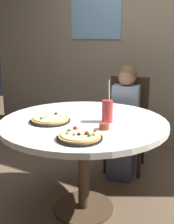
{
  "coord_description": "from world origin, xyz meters",
  "views": [
    {
      "loc": [
        1.02,
        -1.72,
        1.35
      ],
      "look_at": [
        0.0,
        0.05,
        0.8
      ],
      "focal_mm": 44.96,
      "sensor_mm": 36.0,
      "label": 1
    }
  ],
  "objects_px": {
    "pizza_cheese": "(80,136)",
    "soda_cup": "(107,111)",
    "diner_child": "(124,127)",
    "dining_table": "(84,132)",
    "pizza_veggie": "(50,119)",
    "sauce_bowl": "(104,126)",
    "chair_wooden": "(127,118)"
  },
  "relations": [
    {
      "from": "pizza_cheese",
      "to": "soda_cup",
      "type": "xyz_separation_m",
      "value": [
        -0.01,
        0.4,
        0.06
      ]
    },
    {
      "from": "diner_child",
      "to": "soda_cup",
      "type": "distance_m",
      "value": 0.8
    },
    {
      "from": "soda_cup",
      "to": "diner_child",
      "type": "bearing_deg",
      "value": 102.45
    },
    {
      "from": "dining_table",
      "to": "pizza_cheese",
      "type": "bearing_deg",
      "value": -62.83
    },
    {
      "from": "pizza_veggie",
      "to": "pizza_cheese",
      "type": "height_order",
      "value": "pizza_cheese"
    },
    {
      "from": "pizza_veggie",
      "to": "sauce_bowl",
      "type": "relative_size",
      "value": 4.22
    },
    {
      "from": "soda_cup",
      "to": "pizza_cheese",
      "type": "bearing_deg",
      "value": -88.27
    },
    {
      "from": "dining_table",
      "to": "chair_wooden",
      "type": "xyz_separation_m",
      "value": [
        -0.02,
        0.93,
        -0.13
      ]
    },
    {
      "from": "chair_wooden",
      "to": "pizza_cheese",
      "type": "distance_m",
      "value": 1.33
    },
    {
      "from": "pizza_veggie",
      "to": "soda_cup",
      "type": "xyz_separation_m",
      "value": [
        0.36,
        0.2,
        0.07
      ]
    },
    {
      "from": "diner_child",
      "to": "pizza_cheese",
      "type": "relative_size",
      "value": 3.85
    },
    {
      "from": "chair_wooden",
      "to": "pizza_veggie",
      "type": "height_order",
      "value": "chair_wooden"
    },
    {
      "from": "pizza_cheese",
      "to": "chair_wooden",
      "type": "bearing_deg",
      "value": 98.97
    },
    {
      "from": "diner_child",
      "to": "chair_wooden",
      "type": "bearing_deg",
      "value": 101.17
    },
    {
      "from": "soda_cup",
      "to": "sauce_bowl",
      "type": "height_order",
      "value": "soda_cup"
    },
    {
      "from": "dining_table",
      "to": "sauce_bowl",
      "type": "height_order",
      "value": "sauce_bowl"
    },
    {
      "from": "pizza_veggie",
      "to": "sauce_bowl",
      "type": "height_order",
      "value": "pizza_veggie"
    },
    {
      "from": "pizza_veggie",
      "to": "soda_cup",
      "type": "height_order",
      "value": "soda_cup"
    },
    {
      "from": "dining_table",
      "to": "pizza_veggie",
      "type": "distance_m",
      "value": 0.27
    },
    {
      "from": "dining_table",
      "to": "pizza_cheese",
      "type": "height_order",
      "value": "pizza_cheese"
    },
    {
      "from": "chair_wooden",
      "to": "pizza_cheese",
      "type": "height_order",
      "value": "chair_wooden"
    },
    {
      "from": "diner_child",
      "to": "pizza_veggie",
      "type": "xyz_separation_m",
      "value": [
        -0.21,
        -0.91,
        0.28
      ]
    },
    {
      "from": "dining_table",
      "to": "soda_cup",
      "type": "relative_size",
      "value": 4.05
    },
    {
      "from": "chair_wooden",
      "to": "pizza_cheese",
      "type": "bearing_deg",
      "value": -81.03
    },
    {
      "from": "sauce_bowl",
      "to": "pizza_cheese",
      "type": "bearing_deg",
      "value": -100.57
    },
    {
      "from": "diner_child",
      "to": "sauce_bowl",
      "type": "xyz_separation_m",
      "value": [
        0.21,
        -0.87,
        0.29
      ]
    },
    {
      "from": "dining_table",
      "to": "diner_child",
      "type": "height_order",
      "value": "diner_child"
    },
    {
      "from": "sauce_bowl",
      "to": "dining_table",
      "type": "bearing_deg",
      "value": 153.2
    },
    {
      "from": "dining_table",
      "to": "diner_child",
      "type": "distance_m",
      "value": 0.77
    },
    {
      "from": "diner_child",
      "to": "pizza_cheese",
      "type": "height_order",
      "value": "diner_child"
    },
    {
      "from": "pizza_veggie",
      "to": "pizza_cheese",
      "type": "bearing_deg",
      "value": -28.24
    },
    {
      "from": "dining_table",
      "to": "sauce_bowl",
      "type": "bearing_deg",
      "value": -26.8
    }
  ]
}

